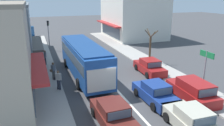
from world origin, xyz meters
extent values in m
plane|color=#3F3F42|center=(0.00, 0.00, 0.00)|extent=(140.00, 140.00, 0.00)
cube|color=silver|center=(0.00, 4.00, 0.00)|extent=(0.20, 28.00, 0.01)
cube|color=#A39E96|center=(-6.80, 6.00, 0.07)|extent=(5.20, 44.00, 0.14)
cube|color=#A39E96|center=(6.20, 6.00, 0.06)|extent=(2.80, 44.00, 0.12)
cube|color=maroon|center=(-5.99, 0.24, 2.70)|extent=(1.10, 7.51, 0.20)
cube|color=#425160|center=(-6.41, 0.24, 1.40)|extent=(0.06, 6.53, 1.80)
cube|color=#4C4742|center=(-5.85, 8.68, 2.70)|extent=(1.10, 7.71, 0.20)
cube|color=#425160|center=(-6.27, 8.68, 1.40)|extent=(0.06, 6.70, 1.80)
cube|color=#84939E|center=(-10.20, 17.96, 3.61)|extent=(6.49, 9.45, 7.22)
cube|color=#23568E|center=(-6.51, 17.96, 2.70)|extent=(1.10, 8.69, 0.20)
cube|color=#425160|center=(-6.93, 17.96, 1.40)|extent=(0.06, 7.56, 1.80)
cube|color=silver|center=(11.50, 21.74, 4.11)|extent=(8.91, 11.48, 8.22)
cube|color=maroon|center=(6.59, 21.74, 2.70)|extent=(1.10, 10.56, 0.20)
cube|color=#425160|center=(7.01, 21.74, 1.40)|extent=(0.06, 9.19, 1.80)
cube|color=#1E4C99|center=(-1.76, 4.39, 1.76)|extent=(2.72, 10.85, 2.70)
cube|color=#425160|center=(-1.76, 4.39, 2.16)|extent=(2.75, 10.42, 0.90)
cube|color=beige|center=(-1.65, -1.04, 1.56)|extent=(2.25, 0.11, 1.76)
cube|color=navy|center=(-1.76, 4.39, 3.17)|extent=(2.57, 9.98, 0.12)
cylinder|color=black|center=(-3.07, 7.71, 0.48)|extent=(0.28, 0.97, 0.96)
cylinder|color=black|center=(-0.57, 7.76, 0.48)|extent=(0.28, 0.97, 0.96)
cylinder|color=black|center=(-2.95, 1.40, 0.48)|extent=(0.28, 0.97, 0.96)
cylinder|color=black|center=(-0.45, 1.45, 0.48)|extent=(0.28, 0.97, 0.96)
cube|color=#B7B29E|center=(2.00, -6.63, 0.51)|extent=(1.90, 4.27, 0.72)
cube|color=#B7B29E|center=(2.00, -6.73, 1.17)|extent=(1.64, 1.87, 0.60)
cube|color=#425160|center=(2.04, -5.81, 1.17)|extent=(1.44, 0.12, 0.51)
cube|color=#425160|center=(1.96, -7.65, 1.17)|extent=(1.41, 0.12, 0.48)
cylinder|color=black|center=(1.20, -5.34, 0.31)|extent=(0.21, 0.63, 0.62)
cylinder|color=black|center=(2.92, -5.41, 0.31)|extent=(0.21, 0.63, 0.62)
cube|color=#561E19|center=(-2.02, -4.43, 0.51)|extent=(1.83, 4.24, 0.72)
cube|color=#561E19|center=(-2.01, -4.53, 1.17)|extent=(1.61, 1.84, 0.60)
cube|color=#425160|center=(-2.04, -3.61, 1.17)|extent=(1.44, 0.10, 0.51)
cube|color=#425160|center=(-1.99, -5.45, 1.17)|extent=(1.41, 0.10, 0.48)
cylinder|color=black|center=(-2.91, -3.20, 0.31)|extent=(0.20, 0.62, 0.62)
cylinder|color=black|center=(-1.19, -3.15, 0.31)|extent=(0.20, 0.62, 0.62)
cube|color=navy|center=(1.94, -2.63, 0.51)|extent=(1.80, 4.23, 0.72)
cube|color=navy|center=(1.94, -2.73, 1.17)|extent=(1.59, 1.83, 0.60)
cube|color=#425160|center=(1.93, -1.81, 1.17)|extent=(1.44, 0.09, 0.51)
cube|color=#425160|center=(1.96, -3.65, 1.17)|extent=(1.40, 0.09, 0.48)
cylinder|color=black|center=(1.06, -1.39, 0.31)|extent=(0.19, 0.62, 0.62)
cylinder|color=black|center=(2.78, -1.36, 0.31)|extent=(0.19, 0.62, 0.62)
cylinder|color=black|center=(1.11, -3.91, 0.31)|extent=(0.19, 0.62, 0.62)
cylinder|color=black|center=(2.82, -3.88, 0.31)|extent=(0.19, 0.62, 0.62)
cube|color=maroon|center=(4.70, -3.28, 0.52)|extent=(1.94, 4.57, 0.76)
cube|color=maroon|center=(4.68, -3.63, 1.24)|extent=(1.74, 2.66, 0.68)
cube|color=#425160|center=(4.73, -2.31, 1.24)|extent=(1.51, 0.12, 0.58)
cube|color=#425160|center=(4.63, -4.95, 1.24)|extent=(1.48, 0.12, 0.54)
cylinder|color=black|center=(3.87, -1.89, 0.31)|extent=(0.20, 0.63, 0.62)
cylinder|color=black|center=(5.63, -1.96, 0.31)|extent=(0.20, 0.63, 0.62)
cylinder|color=black|center=(3.76, -4.59, 0.31)|extent=(0.20, 0.63, 0.62)
cylinder|color=black|center=(5.52, -4.66, 0.31)|extent=(0.20, 0.63, 0.62)
cube|color=maroon|center=(4.57, 2.91, 0.51)|extent=(1.86, 4.26, 0.72)
cube|color=maroon|center=(4.57, 2.81, 1.17)|extent=(1.62, 1.85, 0.60)
cube|color=#425160|center=(4.60, 3.73, 1.17)|extent=(1.44, 0.11, 0.51)
cube|color=#425160|center=(4.54, 1.89, 1.17)|extent=(1.41, 0.11, 0.48)
cylinder|color=black|center=(3.75, 4.20, 0.31)|extent=(0.20, 0.63, 0.62)
cylinder|color=black|center=(5.47, 4.14, 0.31)|extent=(0.20, 0.63, 0.62)
cylinder|color=black|center=(3.67, 1.68, 0.31)|extent=(0.20, 0.63, 0.62)
cylinder|color=black|center=(5.39, 1.62, 0.31)|extent=(0.20, 0.63, 0.62)
cylinder|color=gray|center=(-4.09, 16.36, 2.10)|extent=(0.12, 0.12, 4.20)
cube|color=black|center=(-4.09, 16.36, 3.85)|extent=(0.24, 0.24, 0.68)
sphere|color=black|center=(-3.95, 16.36, 4.08)|extent=(0.13, 0.13, 0.13)
sphere|color=black|center=(-3.95, 16.36, 3.86)|extent=(0.13, 0.13, 0.13)
sphere|color=green|center=(-3.95, 16.36, 3.64)|extent=(0.13, 0.13, 0.13)
cylinder|color=gray|center=(6.05, -2.92, 1.80)|extent=(0.10, 0.10, 3.60)
cube|color=#19753D|center=(6.05, -2.94, 3.30)|extent=(0.08, 1.40, 0.44)
cube|color=white|center=(6.09, -2.94, 3.30)|extent=(0.01, 1.10, 0.10)
cylinder|color=brown|center=(6.30, 5.98, 1.52)|extent=(0.24, 0.24, 3.05)
cylinder|color=brown|center=(6.30, 6.44, 3.46)|extent=(0.10, 0.99, 0.90)
cylinder|color=brown|center=(6.76, 5.98, 3.39)|extent=(0.97, 0.10, 0.76)
cylinder|color=brown|center=(6.30, 5.52, 3.41)|extent=(0.10, 0.98, 0.80)
cylinder|color=brown|center=(5.93, 5.98, 3.47)|extent=(0.82, 0.10, 0.91)
cylinder|color=#4C4742|center=(-4.62, 4.12, 0.56)|extent=(0.14, 0.14, 0.84)
cylinder|color=#4C4742|center=(-4.76, 4.00, 0.56)|extent=(0.14, 0.14, 0.84)
cube|color=slate|center=(-4.69, 4.06, 1.26)|extent=(0.41, 0.40, 0.56)
sphere|color=brown|center=(-4.69, 4.06, 1.66)|extent=(0.22, 0.22, 0.22)
cylinder|color=slate|center=(-4.51, 4.22, 1.26)|extent=(0.09, 0.09, 0.54)
cylinder|color=slate|center=(-4.87, 3.90, 1.26)|extent=(0.09, 0.09, 0.54)
cube|color=brown|center=(-4.91, 3.83, 1.08)|extent=(0.24, 0.25, 0.22)
cylinder|color=#333338|center=(-5.13, 8.87, 0.56)|extent=(0.14, 0.14, 0.84)
cylinder|color=#333338|center=(-5.09, 9.04, 0.56)|extent=(0.14, 0.14, 0.84)
cube|color=slate|center=(-5.11, 8.96, 1.26)|extent=(0.30, 0.40, 0.56)
sphere|color=brown|center=(-5.11, 8.96, 1.66)|extent=(0.22, 0.22, 0.22)
cylinder|color=slate|center=(-5.16, 8.72, 1.26)|extent=(0.09, 0.09, 0.54)
cylinder|color=slate|center=(-5.05, 9.19, 1.26)|extent=(0.09, 0.09, 0.54)
cylinder|color=#232838|center=(-4.44, 1.55, 0.56)|extent=(0.14, 0.14, 0.84)
cylinder|color=#232838|center=(-4.59, 1.65, 0.56)|extent=(0.14, 0.14, 0.84)
cube|color=beige|center=(-4.52, 1.60, 1.26)|extent=(0.42, 0.39, 0.56)
sphere|color=brown|center=(-4.52, 1.60, 1.66)|extent=(0.22, 0.22, 0.22)
cylinder|color=beige|center=(-4.32, 1.46, 1.26)|extent=(0.09, 0.09, 0.54)
cylinder|color=beige|center=(-4.71, 1.74, 1.26)|extent=(0.09, 0.09, 0.54)
cube|color=black|center=(-4.78, 1.77, 1.08)|extent=(0.22, 0.25, 0.22)
camera|label=1|loc=(-6.02, -15.40, 7.54)|focal=35.00mm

